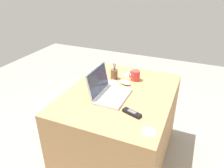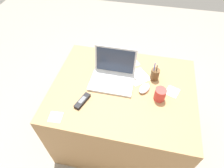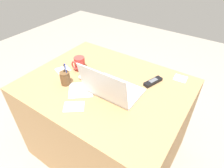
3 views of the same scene
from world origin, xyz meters
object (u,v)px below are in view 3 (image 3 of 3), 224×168
object	(u,v)px
laptop	(111,89)
cordless_phone	(153,82)
coffee_mug_white	(79,63)
pen_holder	(65,78)
computer_mouse	(86,75)

from	to	relation	value
laptop	cordless_phone	xyz separation A→B (m)	(-0.17, -0.27, -0.04)
coffee_mug_white	pen_holder	distance (m)	0.20
laptop	cordless_phone	distance (m)	0.32
cordless_phone	pen_holder	size ratio (longest dim) A/B	0.93
laptop	pen_holder	size ratio (longest dim) A/B	2.04
coffee_mug_white	cordless_phone	size ratio (longest dim) A/B	0.63
laptop	cordless_phone	size ratio (longest dim) A/B	2.20
laptop	cordless_phone	world-z (taller)	laptop
computer_mouse	cordless_phone	distance (m)	0.48
coffee_mug_white	cordless_phone	world-z (taller)	coffee_mug_white
coffee_mug_white	pen_holder	bearing A→B (deg)	104.00
coffee_mug_white	pen_holder	size ratio (longest dim) A/B	0.58
laptop	computer_mouse	xyz separation A→B (m)	(0.26, -0.06, -0.03)
coffee_mug_white	cordless_phone	xyz separation A→B (m)	(-0.55, -0.15, -0.04)
coffee_mug_white	cordless_phone	distance (m)	0.57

